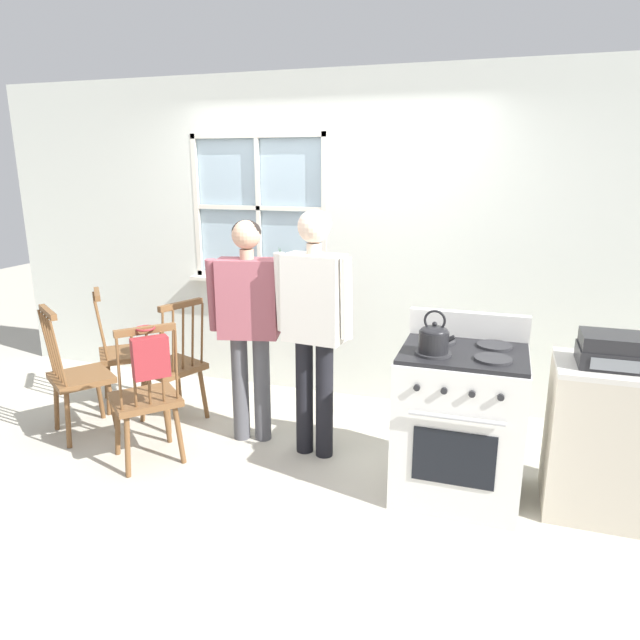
{
  "coord_description": "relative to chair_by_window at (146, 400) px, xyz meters",
  "views": [
    {
      "loc": [
        1.39,
        -3.19,
        1.96
      ],
      "look_at": [
        0.3,
        0.19,
        1.0
      ],
      "focal_mm": 32.0,
      "sensor_mm": 36.0,
      "label": 1
    }
  ],
  "objects": [
    {
      "name": "handbag",
      "position": [
        0.17,
        -0.16,
        0.37
      ],
      "size": [
        0.25,
        0.25,
        0.31
      ],
      "color": "maroon",
      "rests_on": "chair_by_window"
    },
    {
      "name": "stove",
      "position": [
        2.03,
        0.25,
        0.03
      ],
      "size": [
        0.73,
        0.68,
        1.08
      ],
      "color": "white",
      "rests_on": "ground_plane"
    },
    {
      "name": "wall_back",
      "position": [
        0.86,
        1.57,
        0.88
      ],
      "size": [
        6.4,
        0.16,
        2.7
      ],
      "color": "silver",
      "rests_on": "ground_plane"
    },
    {
      "name": "chair_near_wall",
      "position": [
        -0.17,
        0.61,
        0.0
      ],
      "size": [
        0.53,
        0.54,
        0.99
      ],
      "rotation": [
        0.0,
        0.0,
        -1.95
      ],
      "color": "brown",
      "rests_on": "ground_plane"
    },
    {
      "name": "kettle",
      "position": [
        1.87,
        0.12,
        0.58
      ],
      "size": [
        0.21,
        0.17,
        0.25
      ],
      "color": "black",
      "rests_on": "stove"
    },
    {
      "name": "chair_near_stove",
      "position": [
        -0.76,
        0.77,
        0.0
      ],
      "size": [
        0.58,
        0.58,
        0.99
      ],
      "rotation": [
        0.0,
        0.0,
        2.28
      ],
      "color": "brown",
      "rests_on": "ground_plane"
    },
    {
      "name": "side_counter",
      "position": [
        2.81,
        0.31,
        0.0
      ],
      "size": [
        0.55,
        0.5,
        0.9
      ],
      "color": "beige",
      "rests_on": "ground_plane"
    },
    {
      "name": "potted_plant",
      "position": [
        0.38,
        1.48,
        0.65
      ],
      "size": [
        0.13,
        0.13,
        0.31
      ],
      "color": "#42474C",
      "rests_on": "wall_back"
    },
    {
      "name": "stereo",
      "position": [
        2.81,
        0.29,
        0.54
      ],
      "size": [
        0.34,
        0.29,
        0.18
      ],
      "color": "#232326",
      "rests_on": "side_counter"
    },
    {
      "name": "ground_plane",
      "position": [
        0.81,
        0.17,
        -0.45
      ],
      "size": [
        16.0,
        16.0,
        0.0
      ],
      "primitive_type": "plane",
      "color": "#B2AD9E"
    },
    {
      "name": "chair_center_cluster",
      "position": [
        -0.72,
        0.2,
        0.0
      ],
      "size": [
        0.57,
        0.57,
        0.99
      ],
      "rotation": [
        0.0,
        0.0,
        2.53
      ],
      "color": "brown",
      "rests_on": "ground_plane"
    },
    {
      "name": "person_elderly_left",
      "position": [
        0.53,
        0.52,
        0.53
      ],
      "size": [
        0.58,
        0.3,
        1.61
      ],
      "rotation": [
        0.0,
        0.0,
        0.23
      ],
      "color": "#4C4C51",
      "rests_on": "ground_plane"
    },
    {
      "name": "person_teen_center",
      "position": [
        1.04,
        0.45,
        0.59
      ],
      "size": [
        0.56,
        0.25,
        1.69
      ],
      "rotation": [
        0.0,
        0.0,
        -0.12
      ],
      "color": "black",
      "rests_on": "ground_plane"
    },
    {
      "name": "chair_by_window",
      "position": [
        0.0,
        0.0,
        0.0
      ],
      "size": [
        0.58,
        0.58,
        0.99
      ],
      "rotation": [
        0.0,
        0.0,
        -2.31
      ],
      "color": "brown",
      "rests_on": "ground_plane"
    }
  ]
}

